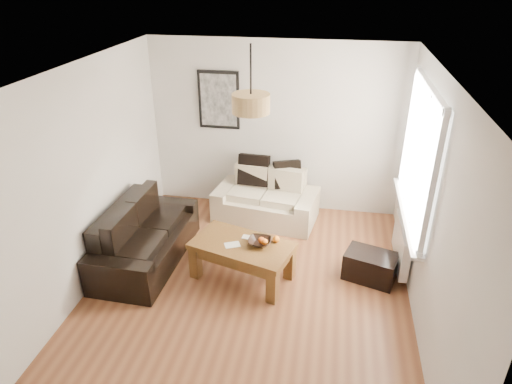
% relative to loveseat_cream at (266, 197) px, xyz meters
% --- Properties ---
extents(floor, '(4.50, 4.50, 0.00)m').
position_rel_loveseat_cream_xyz_m(floor, '(0.06, -1.78, -0.37)').
color(floor, brown).
rests_on(floor, ground).
extents(ceiling, '(3.80, 4.50, 0.00)m').
position_rel_loveseat_cream_xyz_m(ceiling, '(0.06, -1.78, 2.23)').
color(ceiling, white).
rests_on(ceiling, floor).
extents(wall_back, '(3.80, 0.04, 2.60)m').
position_rel_loveseat_cream_xyz_m(wall_back, '(0.06, 0.47, 0.93)').
color(wall_back, silver).
rests_on(wall_back, floor).
extents(wall_front, '(3.80, 0.04, 2.60)m').
position_rel_loveseat_cream_xyz_m(wall_front, '(0.06, -4.03, 0.93)').
color(wall_front, silver).
rests_on(wall_front, floor).
extents(wall_left, '(0.04, 4.50, 2.60)m').
position_rel_loveseat_cream_xyz_m(wall_left, '(-1.84, -1.78, 0.93)').
color(wall_left, silver).
rests_on(wall_left, floor).
extents(wall_right, '(0.04, 4.50, 2.60)m').
position_rel_loveseat_cream_xyz_m(wall_right, '(1.96, -1.78, 0.93)').
color(wall_right, silver).
rests_on(wall_right, floor).
extents(window_bay, '(0.14, 1.90, 1.60)m').
position_rel_loveseat_cream_xyz_m(window_bay, '(1.92, -0.98, 1.23)').
color(window_bay, white).
rests_on(window_bay, wall_right).
extents(radiator, '(0.10, 0.90, 0.52)m').
position_rel_loveseat_cream_xyz_m(radiator, '(1.88, -0.98, 0.01)').
color(radiator, white).
rests_on(radiator, wall_right).
extents(poster, '(0.62, 0.04, 0.87)m').
position_rel_loveseat_cream_xyz_m(poster, '(-0.79, 0.44, 1.33)').
color(poster, black).
rests_on(poster, wall_back).
extents(pendant_shade, '(0.40, 0.40, 0.20)m').
position_rel_loveseat_cream_xyz_m(pendant_shade, '(0.06, -1.48, 1.86)').
color(pendant_shade, tan).
rests_on(pendant_shade, ceiling).
extents(loveseat_cream, '(1.60, 1.03, 0.75)m').
position_rel_loveseat_cream_xyz_m(loveseat_cream, '(0.00, 0.00, 0.00)').
color(loveseat_cream, beige).
rests_on(loveseat_cream, floor).
extents(sofa_leather, '(0.91, 1.78, 0.76)m').
position_rel_loveseat_cream_xyz_m(sofa_leather, '(-1.37, -1.35, 0.01)').
color(sofa_leather, black).
rests_on(sofa_leather, floor).
extents(coffee_table, '(1.35, 0.98, 0.49)m').
position_rel_loveseat_cream_xyz_m(coffee_table, '(-0.06, -1.49, -0.13)').
color(coffee_table, brown).
rests_on(coffee_table, floor).
extents(ottoman, '(0.71, 0.56, 0.35)m').
position_rel_loveseat_cream_xyz_m(ottoman, '(1.51, -1.23, -0.20)').
color(ottoman, black).
rests_on(ottoman, floor).
extents(cushion_left, '(0.48, 0.18, 0.47)m').
position_rel_loveseat_cream_xyz_m(cushion_left, '(-0.22, 0.18, 0.34)').
color(cushion_left, black).
rests_on(cushion_left, loveseat_cream).
extents(cushion_right, '(0.43, 0.27, 0.41)m').
position_rel_loveseat_cream_xyz_m(cushion_right, '(0.29, 0.18, 0.32)').
color(cushion_right, black).
rests_on(cushion_right, loveseat_cream).
extents(fruit_bowl, '(0.29, 0.29, 0.07)m').
position_rel_loveseat_cream_xyz_m(fruit_bowl, '(0.15, -1.46, 0.16)').
color(fruit_bowl, black).
rests_on(fruit_bowl, coffee_table).
extents(orange_a, '(0.08, 0.08, 0.08)m').
position_rel_loveseat_cream_xyz_m(orange_a, '(0.21, -1.47, 0.16)').
color(orange_a, orange).
rests_on(orange_a, fruit_bowl).
extents(orange_b, '(0.11, 0.11, 0.09)m').
position_rel_loveseat_cream_xyz_m(orange_b, '(0.34, -1.38, 0.16)').
color(orange_b, orange).
rests_on(orange_b, fruit_bowl).
extents(orange_c, '(0.10, 0.10, 0.08)m').
position_rel_loveseat_cream_xyz_m(orange_c, '(0.17, -1.44, 0.16)').
color(orange_c, '#E55613').
rests_on(orange_c, fruit_bowl).
extents(papers, '(0.22, 0.19, 0.01)m').
position_rel_loveseat_cream_xyz_m(papers, '(-0.17, -1.54, 0.12)').
color(papers, beige).
rests_on(papers, coffee_table).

